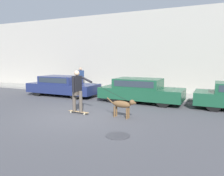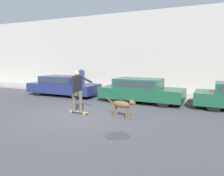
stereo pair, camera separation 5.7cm
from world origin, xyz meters
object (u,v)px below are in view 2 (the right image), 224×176
(dog, at_px, (122,105))
(skateboarder, at_px, (77,89))
(pedestrian_with_bag, at_px, (81,77))
(parked_car_0, at_px, (63,86))
(parked_car_1, at_px, (141,90))

(dog, distance_m, skateboarder, 1.99)
(dog, xyz_separation_m, pedestrian_with_bag, (-5.33, 5.40, 0.45))
(parked_car_0, relative_size, pedestrian_with_bag, 2.91)
(dog, bearing_deg, pedestrian_with_bag, 143.62)
(parked_car_0, height_order, parked_car_1, parked_car_1)
(skateboarder, xyz_separation_m, pedestrian_with_bag, (-3.41, 5.52, -0.05))
(parked_car_0, distance_m, parked_car_1, 4.94)
(parked_car_1, bearing_deg, skateboarder, -114.04)
(parked_car_0, distance_m, pedestrian_with_bag, 2.17)
(parked_car_0, relative_size, parked_car_1, 1.04)
(parked_car_0, xyz_separation_m, parked_car_1, (4.94, 0.00, 0.02))
(dog, height_order, skateboarder, skateboarder)
(parked_car_0, distance_m, skateboarder, 4.77)
(dog, bearing_deg, parked_car_0, 157.20)
(pedestrian_with_bag, bearing_deg, skateboarder, 137.07)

